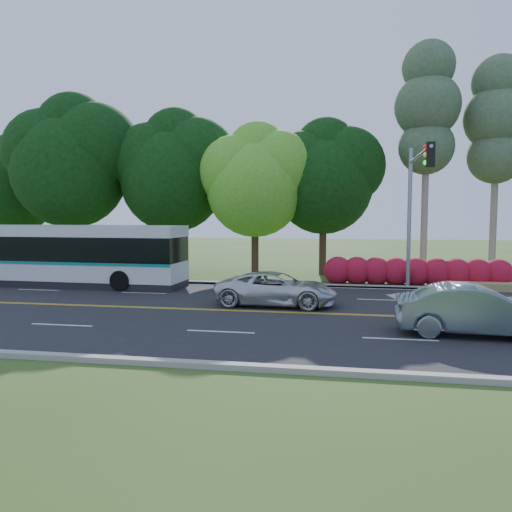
% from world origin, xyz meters
% --- Properties ---
extents(ground, '(120.00, 120.00, 0.00)m').
position_xyz_m(ground, '(0.00, 0.00, 0.00)').
color(ground, '#2D4918').
rests_on(ground, ground).
extents(road, '(60.00, 14.00, 0.02)m').
position_xyz_m(road, '(0.00, 0.00, 0.01)').
color(road, black).
rests_on(road, ground).
extents(curb_north, '(60.00, 0.30, 0.15)m').
position_xyz_m(curb_north, '(0.00, 7.15, 0.07)').
color(curb_north, gray).
rests_on(curb_north, ground).
extents(curb_south, '(60.00, 0.30, 0.15)m').
position_xyz_m(curb_south, '(0.00, -7.15, 0.07)').
color(curb_south, gray).
rests_on(curb_south, ground).
extents(grass_verge, '(60.00, 4.00, 0.10)m').
position_xyz_m(grass_verge, '(0.00, 9.00, 0.05)').
color(grass_verge, '#2D4918').
rests_on(grass_verge, ground).
extents(lane_markings, '(57.60, 13.82, 0.00)m').
position_xyz_m(lane_markings, '(-0.09, 0.00, 0.02)').
color(lane_markings, gold).
rests_on(lane_markings, road).
extents(tree_row, '(44.70, 9.10, 13.84)m').
position_xyz_m(tree_row, '(-5.15, 12.13, 6.73)').
color(tree_row, black).
rests_on(tree_row, ground).
extents(bougainvillea_hedge, '(9.50, 2.25, 1.50)m').
position_xyz_m(bougainvillea_hedge, '(7.18, 8.15, 0.72)').
color(bougainvillea_hedge, '#A00D16').
rests_on(bougainvillea_hedge, ground).
extents(traffic_signal, '(0.42, 6.10, 7.00)m').
position_xyz_m(traffic_signal, '(6.49, 5.40, 4.67)').
color(traffic_signal, gray).
rests_on(traffic_signal, ground).
extents(transit_bus, '(12.11, 2.99, 3.15)m').
position_xyz_m(transit_bus, '(-10.72, 5.20, 1.58)').
color(transit_bus, silver).
rests_on(transit_bus, road).
extents(sedan, '(4.80, 1.90, 1.56)m').
position_xyz_m(sedan, '(7.31, -2.64, 0.80)').
color(sedan, slate).
rests_on(sedan, road).
extents(suv, '(5.01, 2.45, 1.37)m').
position_xyz_m(suv, '(0.62, 1.40, 0.70)').
color(suv, silver).
rests_on(suv, road).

